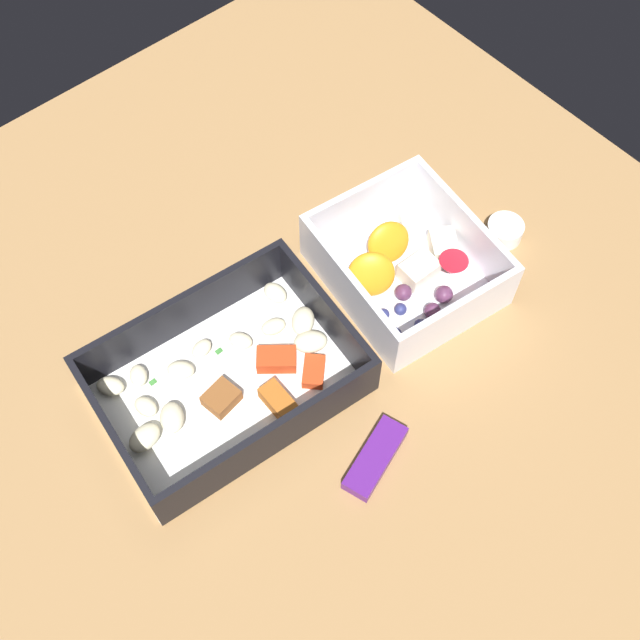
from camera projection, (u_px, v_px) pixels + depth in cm
name	position (u px, v px, depth cm)	size (l,w,h in cm)	color
table_surface	(296.00, 341.00, 72.10)	(80.00, 80.00, 2.00)	#9E7547
pasta_container	(229.00, 378.00, 67.17)	(22.58, 17.11, 5.59)	white
fruit_bowl	(407.00, 265.00, 72.69)	(15.35, 17.09, 5.75)	white
candy_bar	(375.00, 458.00, 64.75)	(7.00, 2.40, 1.20)	#51197A
paper_cup_liner	(505.00, 231.00, 76.00)	(3.50, 3.50, 1.82)	white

